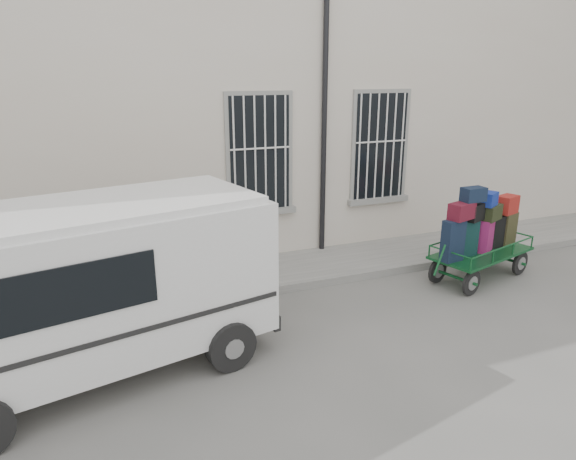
% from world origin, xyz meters
% --- Properties ---
extents(ground, '(80.00, 80.00, 0.00)m').
position_xyz_m(ground, '(0.00, 0.00, 0.00)').
color(ground, '#61615C').
rests_on(ground, ground).
extents(building, '(24.00, 5.15, 6.00)m').
position_xyz_m(building, '(0.00, 5.50, 3.00)').
color(building, beige).
rests_on(building, ground).
extents(sidewalk, '(24.00, 1.70, 0.15)m').
position_xyz_m(sidewalk, '(0.00, 2.20, 0.07)').
color(sidewalk, slate).
rests_on(sidewalk, ground).
extents(luggage_cart, '(2.49, 1.46, 1.83)m').
position_xyz_m(luggage_cart, '(3.12, 0.63, 0.91)').
color(luggage_cart, black).
rests_on(luggage_cart, ground).
extents(van, '(4.75, 2.78, 2.25)m').
position_xyz_m(van, '(-3.67, -0.04, 1.29)').
color(van, white).
rests_on(van, ground).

